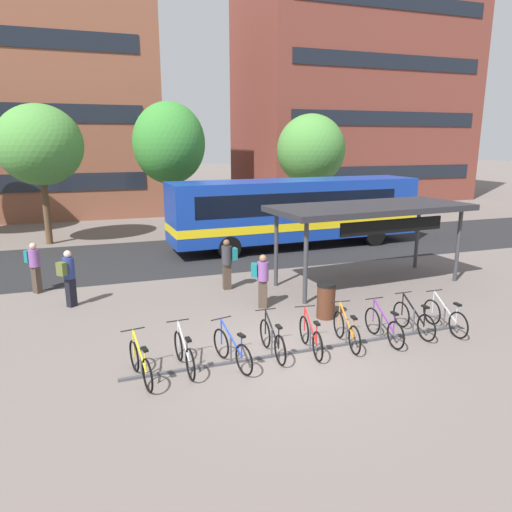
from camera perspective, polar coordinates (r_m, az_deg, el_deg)
ground at (r=11.54m, az=3.66°, el=-11.76°), size 200.00×200.00×0.00m
bus_lane_asphalt at (r=21.52m, az=-7.60°, el=0.20°), size 80.00×7.20×0.01m
city_bus at (r=22.72m, az=4.95°, el=5.52°), size 12.11×3.04×3.20m
bike_rack at (r=11.76m, az=6.48°, el=-10.84°), size 8.97×0.20×0.70m
parked_bicycle_yellow_0 at (r=10.52m, az=-13.68°, el=-12.46°), size 0.52×1.71×0.99m
parked_bicycle_silver_1 at (r=10.81m, az=-8.62°, el=-11.49°), size 0.52×1.72×0.99m
parked_bicycle_blue_2 at (r=10.87m, az=-2.88°, el=-11.19°), size 0.60×1.68×0.99m
parked_bicycle_black_3 at (r=11.35m, az=1.97°, el=-10.06°), size 0.52×1.72×0.99m
parked_bicycle_red_4 at (r=11.62m, az=6.57°, el=-9.58°), size 0.52×1.72×0.99m
parked_bicycle_orange_5 at (r=12.08m, az=10.79°, el=-8.80°), size 0.52×1.72×0.99m
parked_bicycle_purple_6 at (r=12.54m, az=15.07°, el=-8.18°), size 0.52×1.72×0.99m
parked_bicycle_black_7 at (r=13.23m, az=18.37°, el=-7.27°), size 0.52×1.72×0.99m
parked_bicycle_silver_8 at (r=13.69m, az=21.70°, el=-6.84°), size 0.52×1.72×0.99m
transit_shelter at (r=16.91m, az=13.67°, el=5.36°), size 7.22×3.41×2.81m
commuter_teal_pack_0 at (r=16.13m, az=-3.42°, el=-0.57°), size 0.52×0.34×1.74m
commuter_olive_pack_1 at (r=15.44m, az=-21.58°, el=-2.10°), size 0.59×0.58×1.76m
commuter_teal_pack_2 at (r=17.34m, az=-25.07°, el=-0.88°), size 0.57×0.60×1.71m
commuter_teal_pack_3 at (r=14.30m, az=0.69°, el=-2.57°), size 0.60×0.49×1.66m
trash_bin at (r=13.77m, az=8.39°, el=-5.29°), size 0.55×0.55×1.03m
street_tree_0 at (r=25.61m, az=-10.39°, el=13.13°), size 3.72×3.72×6.95m
street_tree_1 at (r=25.23m, az=-24.52°, el=12.00°), size 3.99×3.99×6.68m
street_tree_2 at (r=30.48m, az=6.61°, el=12.53°), size 4.23×4.23×6.62m
building_right_wing at (r=45.68m, az=11.39°, el=22.89°), size 18.57×12.21×25.07m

